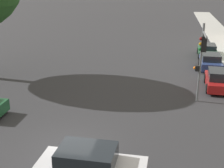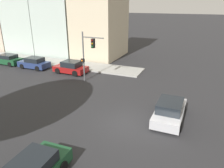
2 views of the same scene
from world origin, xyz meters
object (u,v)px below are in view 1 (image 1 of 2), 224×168
Objects in this scene: parked_car_1 at (211,62)px; crossing_car_0 at (90,166)px; parked_car_2 at (207,51)px; traffic_signal at (201,54)px; parked_car_0 at (220,80)px.

crossing_car_0 is at bearing 160.82° from parked_car_1.
traffic_signal is at bearing 173.24° from parked_car_2.
traffic_signal is 9.15m from parked_car_1.
crossing_car_0 reaches higher than parked_car_0.
traffic_signal is 4.58m from parked_car_0.
parked_car_2 is (0.16, 4.56, -0.02)m from parked_car_1.
parked_car_0 is at bearing -178.05° from parked_car_1.
traffic_signal is 13.55m from parked_car_2.
crossing_car_0 is at bearing 63.13° from traffic_signal.
parked_car_1 is (-0.10, 5.28, -0.02)m from parked_car_0.
parked_car_0 reaches higher than parked_car_1.
parked_car_0 is at bearing 62.54° from crossing_car_0.
traffic_signal is 1.27× the size of parked_car_2.
parked_car_1 is at bearing 70.44° from crossing_car_0.
traffic_signal reaches higher than parked_car_0.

